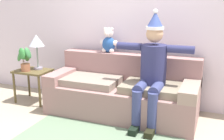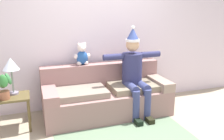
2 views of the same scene
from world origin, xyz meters
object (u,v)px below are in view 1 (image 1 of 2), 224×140
object	(u,v)px
teddy_bear	(109,41)
candle_tall	(23,59)
table_lamp	(37,42)
potted_plant	(24,58)
person_seated	(152,68)
couch	(123,91)
side_table	(33,75)

from	to	relation	value
teddy_bear	candle_tall	size ratio (longest dim) A/B	1.44
teddy_bear	table_lamp	distance (m)	1.15
table_lamp	potted_plant	size ratio (longest dim) A/B	1.42
candle_tall	teddy_bear	bearing A→B (deg)	16.06
teddy_bear	person_seated	bearing A→B (deg)	-28.76
person_seated	table_lamp	distance (m)	1.92
couch	person_seated	world-z (taller)	person_seated
teddy_bear	candle_tall	xyz separation A→B (m)	(-1.32, -0.38, -0.30)
person_seated	potted_plant	bearing A→B (deg)	-179.27
person_seated	candle_tall	size ratio (longest dim) A/B	5.66
candle_tall	couch	bearing A→B (deg)	3.99
person_seated	table_lamp	bearing A→B (deg)	175.38
couch	table_lamp	xyz separation A→B (m)	(-1.45, -0.01, 0.64)
side_table	candle_tall	bearing A→B (deg)	-172.47
teddy_bear	table_lamp	xyz separation A→B (m)	(-1.12, -0.28, -0.04)
side_table	candle_tall	world-z (taller)	candle_tall
teddy_bear	couch	bearing A→B (deg)	-37.97
couch	candle_tall	size ratio (longest dim) A/B	7.97
person_seated	teddy_bear	xyz separation A→B (m)	(-0.78, 0.43, 0.25)
couch	table_lamp	bearing A→B (deg)	-179.51
couch	teddy_bear	size ratio (longest dim) A/B	5.52
teddy_bear	table_lamp	size ratio (longest dim) A/B	0.69
couch	teddy_bear	distance (m)	0.80
side_table	table_lamp	distance (m)	0.53
side_table	table_lamp	world-z (taller)	table_lamp
couch	teddy_bear	bearing A→B (deg)	142.03
person_seated	teddy_bear	world-z (taller)	person_seated
person_seated	candle_tall	world-z (taller)	person_seated
teddy_bear	side_table	distance (m)	1.34
side_table	candle_tall	size ratio (longest dim) A/B	2.04
couch	table_lamp	world-z (taller)	table_lamp
couch	teddy_bear	xyz separation A→B (m)	(-0.34, 0.26, 0.68)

